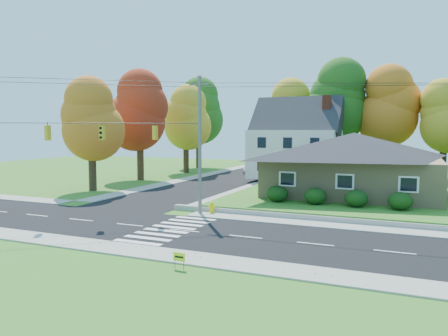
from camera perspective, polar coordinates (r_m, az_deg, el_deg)
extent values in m
plane|color=#3D7923|center=(27.03, -5.21, -8.17)|extent=(120.00, 120.00, 0.00)
cube|color=black|center=(27.02, -5.21, -8.15)|extent=(90.00, 8.00, 0.02)
cube|color=black|center=(53.61, 0.50, -1.55)|extent=(8.00, 44.00, 0.02)
cube|color=#9C9A90|center=(31.40, -0.84, -6.21)|extent=(90.00, 2.00, 0.08)
cube|color=#9C9A90|center=(22.89, -11.29, -10.59)|extent=(90.00, 2.00, 0.08)
cube|color=#3D7923|center=(44.52, 23.60, -3.02)|extent=(30.00, 30.00, 0.50)
cube|color=tan|center=(39.59, 16.48, -1.06)|extent=(14.00, 10.00, 3.20)
pyramid|color=#26262B|center=(39.41, 16.58, 2.84)|extent=(14.60, 10.60, 2.20)
cube|color=silver|center=(52.72, 9.41, 1.86)|extent=(10.00, 8.00, 5.60)
pyramid|color=#26262B|center=(52.65, 9.47, 6.21)|extent=(10.40, 8.40, 2.40)
cube|color=brown|center=(51.92, 13.20, 3.95)|extent=(0.90, 0.90, 9.60)
ellipsoid|color=#163A10|center=(34.65, 6.96, -3.34)|extent=(1.70, 1.70, 1.27)
ellipsoid|color=#163A10|center=(33.94, 11.84, -3.59)|extent=(1.70, 1.70, 1.27)
ellipsoid|color=#163A10|center=(33.49, 16.88, -3.81)|extent=(1.70, 1.70, 1.27)
ellipsoid|color=#163A10|center=(33.31, 22.03, -4.01)|extent=(1.70, 1.70, 1.27)
cylinder|color=#666059|center=(31.64, -3.19, 2.92)|extent=(0.26, 0.26, 10.00)
cube|color=#666059|center=(31.79, -3.23, 10.87)|extent=(1.60, 0.12, 0.12)
cube|color=gold|center=(31.10, -22.03, 4.28)|extent=(0.26, 0.34, 1.00)
cube|color=gold|center=(30.89, -15.64, 4.45)|extent=(0.34, 0.26, 1.00)
cube|color=gold|center=(31.10, -8.99, 4.58)|extent=(0.26, 0.34, 1.00)
cylinder|color=black|center=(30.95, -18.52, 5.58)|extent=(13.02, 10.43, 0.04)
cylinder|color=#3F2A19|center=(59.02, 8.91, 2.10)|extent=(0.80, 0.80, 5.40)
sphere|color=gold|center=(58.95, 8.97, 5.89)|extent=(6.72, 6.72, 6.72)
sphere|color=gold|center=(59.01, 8.99, 7.52)|extent=(5.91, 5.91, 5.91)
sphere|color=gold|center=(59.10, 9.01, 9.15)|extent=(5.11, 5.11, 5.11)
cylinder|color=#3F2A19|center=(56.83, 14.54, 2.34)|extent=(0.86, 0.86, 6.30)
sphere|color=#275C19|center=(56.81, 14.65, 6.93)|extent=(7.84, 7.84, 7.84)
sphere|color=#275C19|center=(56.91, 14.69, 8.90)|extent=(6.90, 6.90, 6.90)
sphere|color=#275C19|center=(57.08, 14.74, 10.86)|extent=(5.96, 5.96, 5.96)
cylinder|color=#3F2A19|center=(57.24, 20.64, 1.97)|extent=(0.83, 0.83, 5.85)
sphere|color=orange|center=(57.20, 20.77, 6.20)|extent=(7.28, 7.28, 7.28)
sphere|color=orange|center=(57.27, 20.83, 8.02)|extent=(6.41, 6.41, 6.41)
sphere|color=orange|center=(57.41, 20.89, 9.83)|extent=(5.53, 5.53, 5.53)
cylinder|color=#3F2A19|center=(56.31, 26.69, 1.26)|extent=(0.77, 0.77, 4.95)
sphere|color=gold|center=(56.23, 26.83, 4.89)|extent=(6.16, 6.16, 6.16)
sphere|color=gold|center=(56.26, 26.89, 6.46)|extent=(5.42, 5.42, 5.42)
sphere|color=gold|center=(56.33, 26.96, 8.02)|extent=(4.68, 4.68, 4.68)
cylinder|color=#3F2A19|center=(46.06, -16.81, 0.23)|extent=(0.77, 0.77, 4.95)
sphere|color=orange|center=(45.91, -16.93, 4.68)|extent=(6.16, 6.16, 6.16)
sphere|color=orange|center=(45.93, -16.98, 6.60)|extent=(5.42, 5.42, 5.42)
sphere|color=orange|center=(46.00, -17.02, 8.52)|extent=(4.68, 4.68, 4.68)
cylinder|color=#3F2A19|center=(54.59, -10.87, 1.55)|extent=(0.83, 0.83, 5.85)
sphere|color=#A22A14|center=(54.51, -10.95, 5.98)|extent=(7.28, 7.28, 7.28)
sphere|color=#A22A14|center=(54.57, -10.98, 7.89)|extent=(6.41, 6.41, 6.41)
sphere|color=#A22A14|center=(54.69, -11.01, 9.80)|extent=(5.53, 5.53, 5.53)
cylinder|color=#3F2A19|center=(62.64, -4.98, 1.85)|extent=(0.80, 0.80, 5.40)
sphere|color=gold|center=(62.55, -5.01, 5.42)|extent=(6.72, 6.72, 6.72)
sphere|color=gold|center=(62.58, -5.02, 6.96)|extent=(5.91, 5.91, 5.91)
sphere|color=gold|center=(62.66, -5.03, 8.49)|extent=(5.11, 5.11, 5.11)
cylinder|color=#3F2A19|center=(70.64, -3.34, 2.59)|extent=(0.86, 0.86, 6.30)
sphere|color=#275C19|center=(70.59, -3.36, 6.28)|extent=(7.84, 7.84, 7.84)
sphere|color=#275C19|center=(70.66, -3.37, 7.87)|extent=(6.90, 6.90, 6.90)
sphere|color=#275C19|center=(70.78, -3.38, 9.45)|extent=(5.96, 5.96, 5.96)
imported|color=silver|center=(62.30, 3.53, -0.02)|extent=(1.75, 4.09, 1.31)
cylinder|color=#EFD200|center=(32.17, -1.61, -5.91)|extent=(0.39, 0.39, 0.11)
cylinder|color=#EFD200|center=(32.11, -1.61, -5.35)|extent=(0.26, 0.26, 0.59)
sphere|color=#EFD200|center=(32.05, -1.61, -4.72)|extent=(0.28, 0.28, 0.28)
cylinder|color=#EFD200|center=(32.09, -1.61, -5.16)|extent=(0.50, 0.29, 0.13)
cylinder|color=black|center=(19.99, -6.43, -12.22)|extent=(0.02, 0.02, 0.50)
cylinder|color=black|center=(19.79, -5.31, -12.39)|extent=(0.02, 0.02, 0.50)
cube|color=#F7FF1B|center=(19.80, -5.88, -11.48)|extent=(0.59, 0.06, 0.40)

